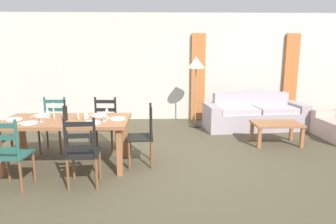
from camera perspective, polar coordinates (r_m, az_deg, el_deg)
name	(u,v)px	position (r m, az deg, el deg)	size (l,w,h in m)	color
ground_plane	(169,165)	(4.84, 0.18, -10.00)	(9.60, 9.60, 0.02)	#4E4632
wall_far	(165,67)	(7.81, -0.60, 8.52)	(9.60, 0.16, 2.70)	beige
curtain_panel_left	(198,77)	(7.75, 5.75, 6.59)	(0.35, 0.08, 2.20)	#C46A33
curtain_panel_right	(290,77)	(8.40, 22.30, 6.17)	(0.35, 0.08, 2.20)	#C46A33
dining_table	(66,125)	(4.81, -18.85, -2.36)	(1.90, 0.96, 0.75)	#9F623A
dining_chair_near_left	(10,154)	(4.36, -27.92, -7.10)	(0.45, 0.43, 0.96)	#24594D
dining_chair_near_right	(83,152)	(4.09, -15.96, -7.35)	(0.45, 0.43, 0.96)	black
dining_chair_far_left	(54,125)	(5.71, -20.97, -2.28)	(0.43, 0.41, 0.96)	#265552
dining_chair_far_right	(104,125)	(5.43, -12.03, -2.44)	(0.45, 0.43, 0.96)	black
dining_chair_head_east	(144,135)	(4.69, -4.69, -4.47)	(0.42, 0.44, 0.96)	black
dinner_plate_near_left	(29,123)	(4.72, -25.03, -1.91)	(0.24, 0.24, 0.02)	white
fork_near_left	(18,123)	(4.78, -26.68, -1.97)	(0.02, 0.17, 0.01)	silver
dinner_plate_near_right	(92,123)	(4.44, -14.30, -1.97)	(0.24, 0.24, 0.02)	white
fork_near_right	(82,123)	(4.48, -16.18, -2.04)	(0.02, 0.17, 0.01)	silver
dinner_plate_far_left	(42,116)	(5.17, -22.88, -0.63)	(0.24, 0.24, 0.02)	white
fork_far_left	(33,116)	(5.23, -24.41, -0.70)	(0.02, 0.17, 0.01)	silver
dinner_plate_far_right	(99,115)	(4.92, -13.06, -0.60)	(0.24, 0.24, 0.02)	white
fork_far_right	(89,116)	(4.95, -14.76, -0.67)	(0.02, 0.17, 0.01)	silver
dinner_plate_head_west	(14,119)	(5.08, -27.36, -1.23)	(0.24, 0.24, 0.02)	white
fork_head_west	(4,120)	(5.15, -28.86, -1.29)	(0.02, 0.17, 0.01)	silver
dinner_plate_head_east	(117,119)	(4.62, -9.64, -1.24)	(0.24, 0.24, 0.02)	white
fork_head_east	(107,119)	(4.64, -11.47, -1.32)	(0.02, 0.17, 0.01)	silver
wine_bottle	(65,113)	(4.71, -19.04, -0.11)	(0.07, 0.07, 0.32)	black
wine_glass_near_left	(41,114)	(4.75, -23.12, -0.40)	(0.06, 0.06, 0.16)	white
wine_glass_near_right	(104,114)	(4.49, -12.17, -0.39)	(0.06, 0.06, 0.16)	white
wine_glass_far_left	(47,111)	(5.00, -22.05, 0.25)	(0.06, 0.06, 0.16)	white
wine_glass_far_right	(107,110)	(4.77, -11.62, 0.34)	(0.06, 0.06, 0.16)	white
coffee_cup_primary	(86,116)	(4.74, -15.42, -0.73)	(0.07, 0.07, 0.09)	beige
candle_tall	(54,115)	(4.85, -20.93, -0.47)	(0.05, 0.05, 0.26)	#998C66
candle_short	(78,117)	(4.69, -16.76, -0.94)	(0.05, 0.05, 0.17)	#998C66
couch	(254,116)	(7.21, 16.05, -0.70)	(2.35, 1.01, 0.80)	#AA9DA4
coffee_table	(277,126)	(6.10, 20.01, -2.54)	(0.90, 0.56, 0.42)	#9F623A
standing_lamp	(196,67)	(6.95, 5.37, 8.58)	(0.40, 0.40, 1.64)	#332D28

